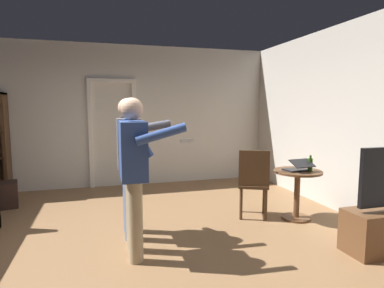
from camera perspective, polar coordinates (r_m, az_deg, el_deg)
The scene contains 10 objects.
ground_plane at distance 3.97m, azimuth -11.56°, elevation -17.11°, with size 7.04×7.04×0.00m, color olive.
wall_back at distance 6.65m, azimuth -13.84°, elevation 4.78°, with size 6.64×0.12×2.80m, color beige.
wall_right at distance 5.05m, azimuth 28.08°, elevation 3.69°, with size 0.12×6.13×2.80m, color beige.
doorway_frame at distance 6.58m, azimuth -13.79°, elevation 3.20°, with size 0.93×0.08×2.13m.
side_table at distance 4.82m, azimuth 18.07°, elevation -7.09°, with size 0.67×0.67×0.70m.
laptop at distance 4.72m, azimuth 18.22°, elevation -3.95°, with size 0.35×0.36×0.17m.
bottle_on_table at distance 4.78m, azimuth 20.14°, elevation -3.39°, with size 0.06×0.06×0.22m.
wooden_chair at distance 4.69m, azimuth 10.80°, elevation -6.38°, with size 0.56×0.56×0.99m.
person_blue_shirt at distance 3.41m, azimuth -10.16°, elevation -3.75°, with size 0.69×0.62×1.68m.
person_striped_shirt at distance 3.98m, azimuth -10.96°, elevation -2.19°, with size 0.65×0.62×1.69m.
Camera 1 is at (-0.24, -3.63, 1.59)m, focal length 30.23 mm.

